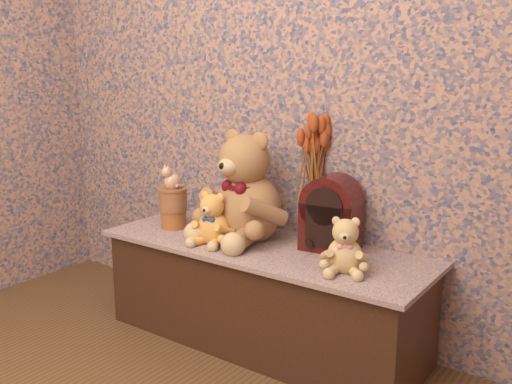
# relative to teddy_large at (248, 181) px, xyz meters

# --- Properties ---
(display_shelf) EXTENTS (1.46, 0.52, 0.45)m
(display_shelf) POSITION_rel_teddy_large_xyz_m (0.12, -0.05, -0.48)
(display_shelf) COLOR #374371
(display_shelf) RESTS_ON ground
(teddy_large) EXTENTS (0.47, 0.53, 0.51)m
(teddy_large) POSITION_rel_teddy_large_xyz_m (0.00, 0.00, 0.00)
(teddy_large) COLOR #9A663B
(teddy_large) RESTS_ON display_shelf
(teddy_medium) EXTENTS (0.22, 0.25, 0.24)m
(teddy_medium) POSITION_rel_teddy_large_xyz_m (-0.07, -0.15, -0.14)
(teddy_medium) COLOR gold
(teddy_medium) RESTS_ON display_shelf
(teddy_small) EXTENTS (0.25, 0.27, 0.22)m
(teddy_small) POSITION_rel_teddy_large_xyz_m (0.54, -0.13, -0.14)
(teddy_small) COLOR tan
(teddy_small) RESTS_ON display_shelf
(cathedral_radio) EXTENTS (0.25, 0.19, 0.31)m
(cathedral_radio) POSITION_rel_teddy_large_xyz_m (0.38, 0.07, -0.10)
(cathedral_radio) COLOR #390A0B
(cathedral_radio) RESTS_ON display_shelf
(ceramic_vase) EXTENTS (0.12, 0.12, 0.19)m
(ceramic_vase) POSITION_rel_teddy_large_xyz_m (0.24, 0.14, -0.16)
(ceramic_vase) COLOR tan
(ceramic_vase) RESTS_ON display_shelf
(dried_stalks) EXTENTS (0.26, 0.26, 0.38)m
(dried_stalks) POSITION_rel_teddy_large_xyz_m (0.24, 0.14, 0.13)
(dried_stalks) COLOR #B3451C
(dried_stalks) RESTS_ON ceramic_vase
(biscuit_tin_lower) EXTENTS (0.15, 0.15, 0.09)m
(biscuit_tin_lower) POSITION_rel_teddy_large_xyz_m (-0.38, -0.08, -0.21)
(biscuit_tin_lower) COLOR #BB8D37
(biscuit_tin_lower) RESTS_ON display_shelf
(biscuit_tin_upper) EXTENTS (0.16, 0.16, 0.10)m
(biscuit_tin_upper) POSITION_rel_teddy_large_xyz_m (-0.38, -0.08, -0.12)
(biscuit_tin_upper) COLOR tan
(biscuit_tin_upper) RESTS_ON biscuit_tin_lower
(cat_figurine) EXTENTS (0.11, 0.12, 0.12)m
(cat_figurine) POSITION_rel_teddy_large_xyz_m (-0.38, -0.08, -0.01)
(cat_figurine) COLOR silver
(cat_figurine) RESTS_ON biscuit_tin_upper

